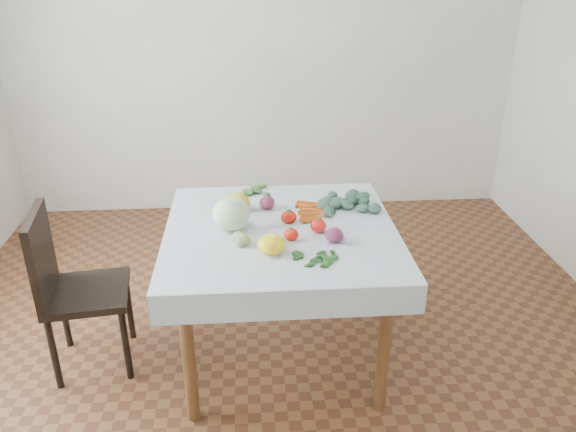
{
  "coord_description": "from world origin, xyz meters",
  "views": [
    {
      "loc": [
        -0.15,
        -2.46,
        1.97
      ],
      "look_at": [
        0.04,
        0.0,
        0.82
      ],
      "focal_mm": 35.0,
      "sensor_mm": 36.0,
      "label": 1
    }
  ],
  "objects_px": {
    "table": "(281,247)",
    "carrot_bunch": "(316,210)",
    "cabbage": "(231,214)",
    "heirloom_back": "(237,203)",
    "chair": "(68,281)"
  },
  "relations": [
    {
      "from": "cabbage",
      "to": "carrot_bunch",
      "type": "distance_m",
      "value": 0.47
    },
    {
      "from": "heirloom_back",
      "to": "table",
      "type": "bearing_deg",
      "value": -45.89
    },
    {
      "from": "chair",
      "to": "carrot_bunch",
      "type": "relative_size",
      "value": 3.28
    },
    {
      "from": "cabbage",
      "to": "carrot_bunch",
      "type": "relative_size",
      "value": 0.68
    },
    {
      "from": "table",
      "to": "carrot_bunch",
      "type": "bearing_deg",
      "value": 41.85
    },
    {
      "from": "heirloom_back",
      "to": "carrot_bunch",
      "type": "xyz_separation_m",
      "value": [
        0.41,
        -0.05,
        -0.04
      ]
    },
    {
      "from": "table",
      "to": "chair",
      "type": "xyz_separation_m",
      "value": [
        -1.06,
        -0.0,
        -0.15
      ]
    },
    {
      "from": "chair",
      "to": "cabbage",
      "type": "bearing_deg",
      "value": 0.83
    },
    {
      "from": "table",
      "to": "heirloom_back",
      "type": "distance_m",
      "value": 0.34
    },
    {
      "from": "cabbage",
      "to": "carrot_bunch",
      "type": "bearing_deg",
      "value": 20.72
    },
    {
      "from": "cabbage",
      "to": "heirloom_back",
      "type": "distance_m",
      "value": 0.22
    },
    {
      "from": "table",
      "to": "carrot_bunch",
      "type": "relative_size",
      "value": 3.73
    },
    {
      "from": "table",
      "to": "heirloom_back",
      "type": "xyz_separation_m",
      "value": [
        -0.22,
        0.22,
        0.15
      ]
    },
    {
      "from": "table",
      "to": "chair",
      "type": "relative_size",
      "value": 1.14
    },
    {
      "from": "cabbage",
      "to": "heirloom_back",
      "type": "xyz_separation_m",
      "value": [
        0.02,
        0.21,
        -0.03
      ]
    }
  ]
}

